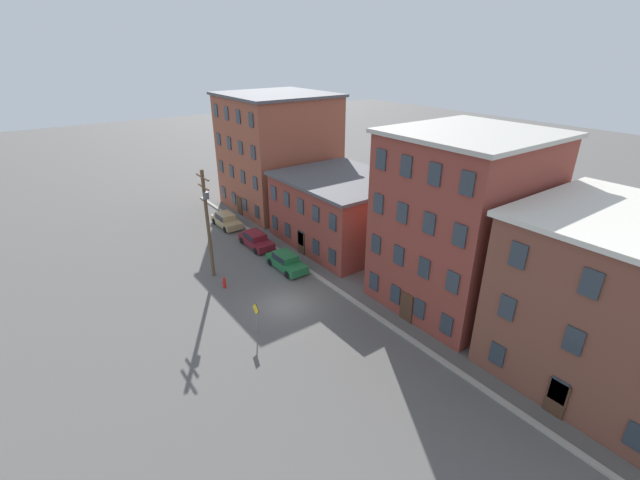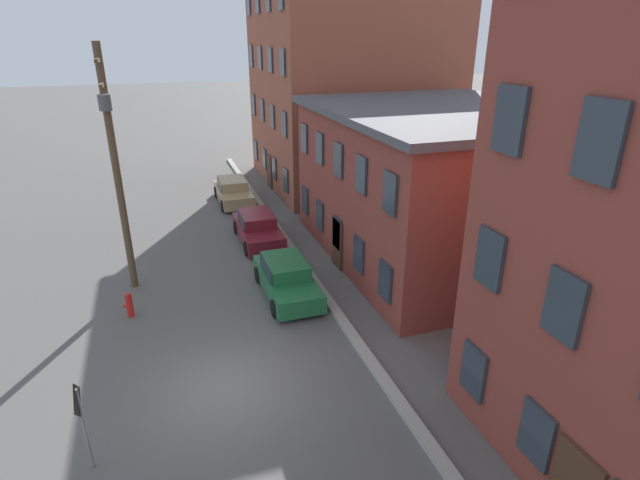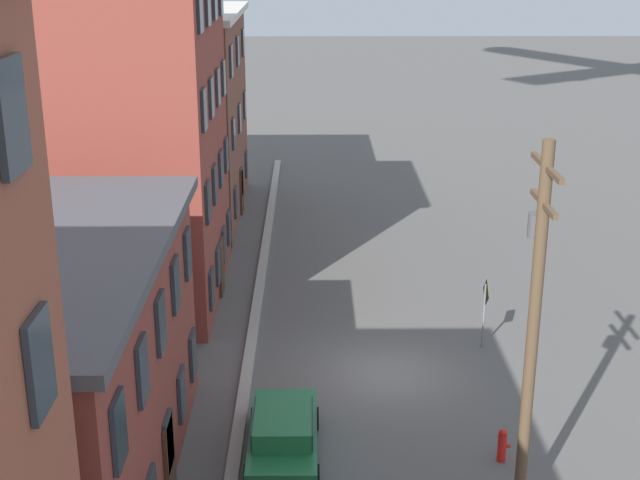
{
  "view_description": "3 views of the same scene",
  "coord_description": "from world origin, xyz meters",
  "px_view_note": "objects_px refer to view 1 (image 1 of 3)",
  "views": [
    {
      "loc": [
        24.02,
        -14.26,
        18.1
      ],
      "look_at": [
        0.21,
        3.13,
        4.69
      ],
      "focal_mm": 24.0,
      "sensor_mm": 36.0,
      "label": 1
    },
    {
      "loc": [
        12.08,
        -1.13,
        9.62
      ],
      "look_at": [
        0.92,
        2.61,
        4.71
      ],
      "focal_mm": 28.0,
      "sensor_mm": 36.0,
      "label": 2
    },
    {
      "loc": [
        -25.77,
        2.39,
        13.42
      ],
      "look_at": [
        -0.64,
        2.16,
        4.77
      ],
      "focal_mm": 50.0,
      "sensor_mm": 36.0,
      "label": 3
    }
  ],
  "objects_px": {
    "car_maroon": "(256,239)",
    "utility_pole": "(208,219)",
    "caution_sign": "(256,313)",
    "car_green": "(286,261)",
    "car_tan": "(226,220)",
    "fire_hydrant": "(224,282)"
  },
  "relations": [
    {
      "from": "car_maroon",
      "to": "fire_hydrant",
      "type": "height_order",
      "value": "car_maroon"
    },
    {
      "from": "car_maroon",
      "to": "fire_hydrant",
      "type": "relative_size",
      "value": 4.58
    },
    {
      "from": "car_green",
      "to": "utility_pole",
      "type": "bearing_deg",
      "value": -114.2
    },
    {
      "from": "car_green",
      "to": "fire_hydrant",
      "type": "height_order",
      "value": "car_green"
    },
    {
      "from": "car_tan",
      "to": "car_maroon",
      "type": "bearing_deg",
      "value": 1.22
    },
    {
      "from": "caution_sign",
      "to": "utility_pole",
      "type": "xyz_separation_m",
      "value": [
        -9.43,
        0.88,
        3.61
      ]
    },
    {
      "from": "caution_sign",
      "to": "fire_hydrant",
      "type": "relative_size",
      "value": 2.57
    },
    {
      "from": "car_green",
      "to": "caution_sign",
      "type": "xyz_separation_m",
      "value": [
        6.85,
        -6.63,
        0.89
      ]
    },
    {
      "from": "utility_pole",
      "to": "caution_sign",
      "type": "bearing_deg",
      "value": -5.34
    },
    {
      "from": "car_maroon",
      "to": "utility_pole",
      "type": "height_order",
      "value": "utility_pole"
    },
    {
      "from": "car_tan",
      "to": "fire_hydrant",
      "type": "bearing_deg",
      "value": -25.54
    },
    {
      "from": "car_green",
      "to": "caution_sign",
      "type": "distance_m",
      "value": 9.57
    },
    {
      "from": "caution_sign",
      "to": "utility_pole",
      "type": "bearing_deg",
      "value": 174.66
    },
    {
      "from": "car_maroon",
      "to": "caution_sign",
      "type": "xyz_separation_m",
      "value": [
        12.56,
        -6.69,
        0.89
      ]
    },
    {
      "from": "car_green",
      "to": "caution_sign",
      "type": "relative_size",
      "value": 1.78
    },
    {
      "from": "car_maroon",
      "to": "caution_sign",
      "type": "bearing_deg",
      "value": -28.04
    },
    {
      "from": "caution_sign",
      "to": "fire_hydrant",
      "type": "xyz_separation_m",
      "value": [
        -7.0,
        0.77,
        -1.16
      ]
    },
    {
      "from": "car_tan",
      "to": "caution_sign",
      "type": "relative_size",
      "value": 1.78
    },
    {
      "from": "caution_sign",
      "to": "car_green",
      "type": "bearing_deg",
      "value": 135.91
    },
    {
      "from": "car_tan",
      "to": "utility_pole",
      "type": "xyz_separation_m",
      "value": [
        9.66,
        -5.67,
        4.51
      ]
    },
    {
      "from": "car_maroon",
      "to": "car_green",
      "type": "distance_m",
      "value": 5.71
    },
    {
      "from": "caution_sign",
      "to": "utility_pole",
      "type": "relative_size",
      "value": 0.26
    }
  ]
}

